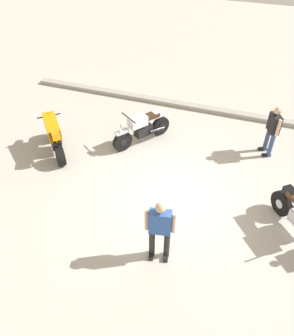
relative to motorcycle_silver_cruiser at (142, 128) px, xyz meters
The scene contains 6 objects.
ground_plane 2.70m from the motorcycle_silver_cruiser, 50.35° to the right, with size 40.00×40.00×0.00m, color #B7B2A8.
curb_edge 3.10m from the motorcycle_silver_cruiser, 56.64° to the left, with size 14.00×0.30×0.15m, color #9C978F.
motorcycle_silver_cruiser is the anchor object (origin of this frame).
motorcycle_orange_sportbike 2.67m from the motorcycle_silver_cruiser, 150.94° to the right, with size 1.45×1.58×1.14m.
person_in_black_shirt 3.84m from the motorcycle_silver_cruiser, 10.56° to the left, with size 0.45×0.60×1.59m.
person_in_blue_shirt 4.30m from the motorcycle_silver_cruiser, 65.26° to the right, with size 0.64×0.38×1.64m.
Camera 1 is at (1.30, -6.07, 6.27)m, focal length 35.65 mm.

